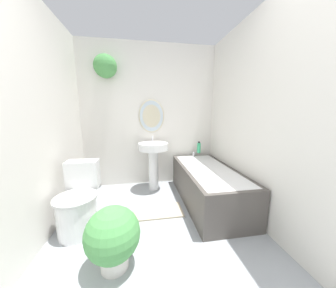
{
  "coord_description": "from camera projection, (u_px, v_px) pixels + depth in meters",
  "views": [
    {
      "loc": [
        -0.17,
        -0.45,
        1.26
      ],
      "look_at": [
        0.16,
        1.55,
        0.89
      ],
      "focal_mm": 18.0,
      "sensor_mm": 36.0,
      "label": 1
    }
  ],
  "objects": [
    {
      "name": "potted_plant",
      "position": [
        113.0,
        236.0,
        1.35
      ],
      "size": [
        0.44,
        0.44,
        0.53
      ],
      "color": "silver",
      "rests_on": "ground_plane"
    },
    {
      "name": "pedestal_sink",
      "position": [
        153.0,
        156.0,
        2.75
      ],
      "size": [
        0.48,
        0.48,
        0.89
      ],
      "color": "white",
      "rests_on": "ground_plane"
    },
    {
      "name": "toilet",
      "position": [
        79.0,
        204.0,
        1.83
      ],
      "size": [
        0.42,
        0.59,
        0.72
      ],
      "color": "white",
      "rests_on": "ground_plane"
    },
    {
      "name": "wall_left",
      "position": [
        29.0,
        120.0,
        1.51
      ],
      "size": [
        0.06,
        2.62,
        2.4
      ],
      "color": "silver",
      "rests_on": "ground_plane"
    },
    {
      "name": "bathtub",
      "position": [
        207.0,
        184.0,
        2.41
      ],
      "size": [
        0.7,
        1.52,
        0.58
      ],
      "color": "#4C4742",
      "rests_on": "ground_plane"
    },
    {
      "name": "bath_mat",
      "position": [
        158.0,
        211.0,
        2.18
      ],
      "size": [
        0.63,
        0.34,
        0.02
      ],
      "color": "#B7A88E",
      "rests_on": "ground_plane"
    },
    {
      "name": "wall_back",
      "position": [
        145.0,
        112.0,
        2.89
      ],
      "size": [
        2.37,
        0.35,
        2.4
      ],
      "color": "silver",
      "rests_on": "ground_plane"
    },
    {
      "name": "wall_right",
      "position": [
        260.0,
        119.0,
        1.88
      ],
      "size": [
        0.06,
        2.62,
        2.4
      ],
      "color": "silver",
      "rests_on": "ground_plane"
    },
    {
      "name": "shampoo_bottle",
      "position": [
        199.0,
        148.0,
        2.95
      ],
      "size": [
        0.06,
        0.06,
        0.2
      ],
      "color": "#38B275",
      "rests_on": "bathtub"
    }
  ]
}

